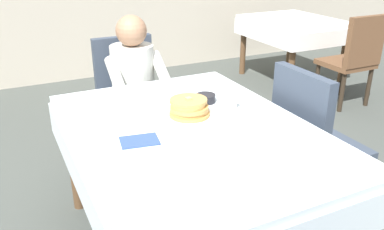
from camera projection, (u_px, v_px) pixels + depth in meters
dining_table_main at (191, 144)px, 1.99m from camera, size 1.12×1.52×0.74m
chair_diner at (129, 92)px, 3.03m from camera, size 0.44×0.45×0.93m
diner_person at (135, 81)px, 2.84m from camera, size 0.40×0.43×1.12m
chair_right_side at (311, 136)px, 2.35m from camera, size 0.45×0.44×0.93m
plate_breakfast at (189, 116)px, 2.07m from camera, size 0.28×0.28×0.02m
breakfast_stack at (189, 108)px, 2.05m from camera, size 0.20×0.21×0.09m
cup_coffee at (230, 102)px, 2.16m from camera, size 0.11×0.08×0.08m
bowl_butter at (206, 98)px, 2.26m from camera, size 0.11×0.11×0.04m
fork_left_of_plate at (155, 126)px, 1.97m from camera, size 0.03×0.18×0.00m
knife_right_of_plate at (223, 112)px, 2.13m from camera, size 0.03×0.20×0.00m
spoon_near_edge at (228, 143)px, 1.81m from camera, size 0.15×0.03×0.00m
napkin_folded at (139, 141)px, 1.82m from camera, size 0.19×0.15×0.01m
background_table_far at (293, 29)px, 4.74m from camera, size 0.92×1.12×0.74m
background_chair_empty at (354, 56)px, 4.00m from camera, size 0.44×0.45×0.93m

